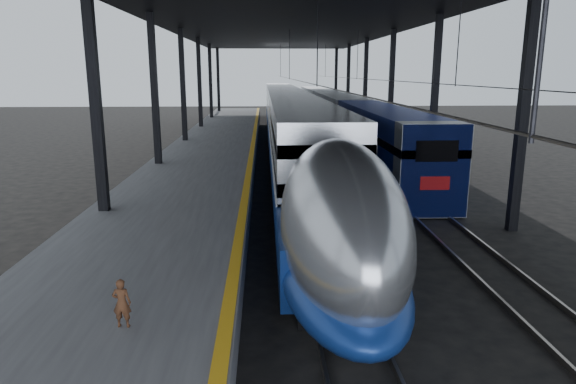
{
  "coord_description": "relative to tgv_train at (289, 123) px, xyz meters",
  "views": [
    {
      "loc": [
        0.11,
        -13.53,
        5.94
      ],
      "look_at": [
        0.89,
        3.3,
        2.0
      ],
      "focal_mm": 32.0,
      "sensor_mm": 36.0,
      "label": 1
    }
  ],
  "objects": [
    {
      "name": "yellow_strip",
      "position": [
        -2.7,
        -6.23,
        -1.09
      ],
      "size": [
        0.3,
        80.0,
        0.01
      ],
      "primitive_type": "cube",
      "color": "gold",
      "rests_on": "platform"
    },
    {
      "name": "child",
      "position": [
        -4.74,
        -30.28,
        -0.59
      ],
      "size": [
        0.38,
        0.26,
        1.01
      ],
      "primitive_type": "imported",
      "rotation": [
        0.0,
        0.0,
        3.09
      ],
      "color": "#4D2C19",
      "rests_on": "platform"
    },
    {
      "name": "ground",
      "position": [
        -2.0,
        -26.23,
        -2.09
      ],
      "size": [
        160.0,
        160.0,
        0.0
      ],
      "primitive_type": "plane",
      "color": "black",
      "rests_on": "ground"
    },
    {
      "name": "platform",
      "position": [
        -5.5,
        -6.23,
        -1.59
      ],
      "size": [
        6.0,
        80.0,
        1.0
      ],
      "primitive_type": "cube",
      "color": "#4C4C4F",
      "rests_on": "ground"
    },
    {
      "name": "canopy",
      "position": [
        -0.1,
        -6.23,
        7.02
      ],
      "size": [
        18.0,
        75.0,
        9.47
      ],
      "color": "black",
      "rests_on": "ground"
    },
    {
      "name": "tgv_train",
      "position": [
        0.0,
        0.0,
        0.0
      ],
      "size": [
        3.12,
        65.2,
        4.48
      ],
      "color": "#ABAEB2",
      "rests_on": "ground"
    },
    {
      "name": "rails",
      "position": [
        2.5,
        -6.23,
        -2.01
      ],
      "size": [
        6.52,
        80.0,
        0.16
      ],
      "color": "slate",
      "rests_on": "ground"
    },
    {
      "name": "second_train",
      "position": [
        5.0,
        7.56,
        -0.09
      ],
      "size": [
        2.87,
        56.05,
        3.96
      ],
      "color": "navy",
      "rests_on": "ground"
    }
  ]
}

